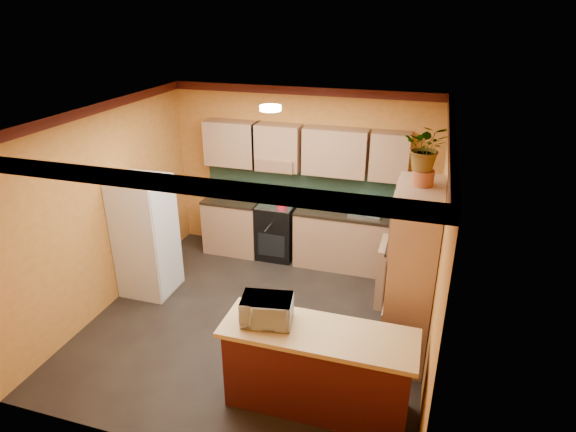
# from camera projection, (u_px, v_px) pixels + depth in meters

# --- Properties ---
(room_shell) EXTENTS (4.24, 4.24, 2.72)m
(room_shell) POSITION_uv_depth(u_px,v_px,m) (264.00, 162.00, 5.69)
(room_shell) COLOR black
(room_shell) RESTS_ON ground
(base_cabinets_back) EXTENTS (3.65, 0.60, 0.88)m
(base_cabinets_back) POSITION_uv_depth(u_px,v_px,m) (315.00, 236.00, 7.61)
(base_cabinets_back) COLOR tan
(base_cabinets_back) RESTS_ON ground
(countertop_back) EXTENTS (3.65, 0.62, 0.04)m
(countertop_back) POSITION_uv_depth(u_px,v_px,m) (315.00, 209.00, 7.43)
(countertop_back) COLOR black
(countertop_back) RESTS_ON base_cabinets_back
(stove) EXTENTS (0.58, 0.58, 0.91)m
(stove) POSITION_uv_depth(u_px,v_px,m) (277.00, 230.00, 7.77)
(stove) COLOR black
(stove) RESTS_ON ground
(kettle) EXTENTS (0.18, 0.18, 0.18)m
(kettle) POSITION_uv_depth(u_px,v_px,m) (282.00, 201.00, 7.48)
(kettle) COLOR red
(kettle) RESTS_ON stove
(sink) EXTENTS (0.48, 0.40, 0.03)m
(sink) POSITION_uv_depth(u_px,v_px,m) (366.00, 213.00, 7.21)
(sink) COLOR silver
(sink) RESTS_ON countertop_back
(base_cabinets_right) EXTENTS (0.60, 0.80, 0.88)m
(base_cabinets_right) POSITION_uv_depth(u_px,v_px,m) (408.00, 275.00, 6.50)
(base_cabinets_right) COLOR tan
(base_cabinets_right) RESTS_ON ground
(countertop_right) EXTENTS (0.62, 0.80, 0.04)m
(countertop_right) POSITION_uv_depth(u_px,v_px,m) (411.00, 245.00, 6.31)
(countertop_right) COLOR black
(countertop_right) RESTS_ON base_cabinets_right
(fridge) EXTENTS (0.68, 0.66, 1.70)m
(fridge) POSITION_uv_depth(u_px,v_px,m) (146.00, 236.00, 6.67)
(fridge) COLOR silver
(fridge) RESTS_ON ground
(pantry) EXTENTS (0.48, 0.90, 2.10)m
(pantry) POSITION_uv_depth(u_px,v_px,m) (411.00, 276.00, 5.30)
(pantry) COLOR tan
(pantry) RESTS_ON ground
(fern_pot) EXTENTS (0.22, 0.22, 0.16)m
(fern_pot) POSITION_uv_depth(u_px,v_px,m) (423.00, 178.00, 4.89)
(fern_pot) COLOR brown
(fern_pot) RESTS_ON pantry
(fern) EXTENTS (0.44, 0.39, 0.47)m
(fern) POSITION_uv_depth(u_px,v_px,m) (427.00, 147.00, 4.76)
(fern) COLOR tan
(fern) RESTS_ON fern_pot
(breakfast_bar) EXTENTS (1.80, 0.55, 0.88)m
(breakfast_bar) POSITION_uv_depth(u_px,v_px,m) (317.00, 371.00, 4.79)
(breakfast_bar) COLOR #471210
(breakfast_bar) RESTS_ON ground
(bar_top) EXTENTS (1.90, 0.65, 0.05)m
(bar_top) POSITION_uv_depth(u_px,v_px,m) (318.00, 333.00, 4.60)
(bar_top) COLOR tan
(bar_top) RESTS_ON breakfast_bar
(microwave) EXTENTS (0.54, 0.41, 0.27)m
(microwave) POSITION_uv_depth(u_px,v_px,m) (267.00, 310.00, 4.68)
(microwave) COLOR silver
(microwave) RESTS_ON bar_top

